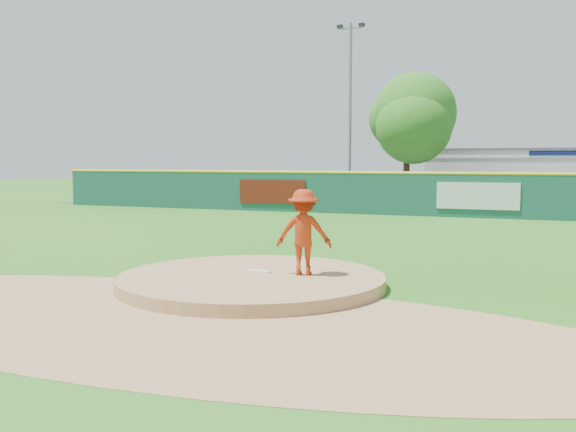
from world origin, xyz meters
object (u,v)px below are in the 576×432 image
at_px(pool_building_grp, 556,175).
at_px(deciduous_tree, 407,126).
at_px(light_pole_left, 350,104).
at_px(van, 436,198).
at_px(pitcher, 304,232).
at_px(playground_slide, 207,190).

xyz_separation_m(pool_building_grp, deciduous_tree, (-8.00, -6.99, 2.89)).
distance_m(deciduous_tree, light_pole_left, 4.72).
relative_size(pool_building_grp, deciduous_tree, 2.07).
bearing_deg(van, pitcher, 161.43).
relative_size(pitcher, van, 0.41).
bearing_deg(playground_slide, deciduous_tree, 15.47).
distance_m(playground_slide, deciduous_tree, 12.32).
relative_size(pitcher, pool_building_grp, 0.12).
height_order(van, light_pole_left, light_pole_left).
height_order(van, deciduous_tree, deciduous_tree).
height_order(playground_slide, deciduous_tree, deciduous_tree).
distance_m(van, deciduous_tree, 5.17).
bearing_deg(deciduous_tree, pool_building_grp, 41.16).
relative_size(pool_building_grp, light_pole_left, 1.38).
xyz_separation_m(playground_slide, light_pole_left, (7.32, 5.13, 5.22)).
relative_size(playground_slide, deciduous_tree, 0.41).
distance_m(playground_slide, light_pole_left, 10.35).
bearing_deg(playground_slide, pitcher, -56.28).
xyz_separation_m(pool_building_grp, playground_slide, (-19.32, -10.13, -0.83)).
bearing_deg(pool_building_grp, van, -121.53).
bearing_deg(pool_building_grp, deciduous_tree, -138.84).
xyz_separation_m(van, playground_slide, (-13.43, -0.52, 0.22)).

